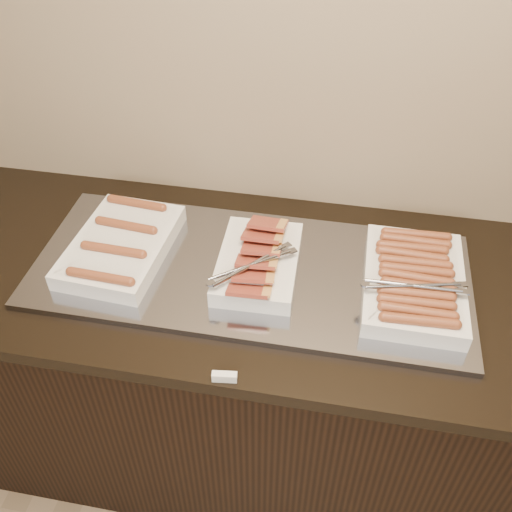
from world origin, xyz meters
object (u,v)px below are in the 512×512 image
Objects in this scene: dish_center at (258,262)px; dish_left at (121,245)px; dish_right at (414,281)px; counter at (257,372)px; warming_tray at (250,271)px.

dish_left is at bearing 177.62° from dish_center.
dish_left is at bearing -179.95° from dish_right.
dish_right reaches higher than dish_left.
counter is 0.50m from dish_center.
dish_left reaches higher than warming_tray.
dish_center is at bearing -12.67° from warming_tray.
counter is 0.46m from warming_tray.
warming_tray is 3.47× the size of dish_center.
dish_center is (0.00, -0.01, 0.50)m from counter.
dish_center reaches higher than dish_left.
dish_left is (-0.39, -0.00, 0.50)m from counter.
counter is at bearing 3.76° from dish_left.
dish_right is (0.44, -0.00, 0.04)m from warming_tray.
warming_tray is 0.44m from dish_right.
warming_tray is 3.10× the size of dish_right.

